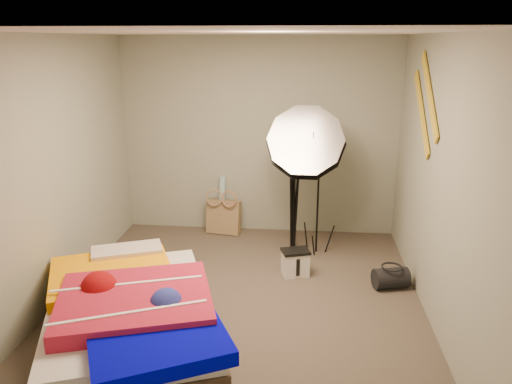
# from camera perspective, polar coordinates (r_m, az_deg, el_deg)

# --- Properties ---
(floor) EXTENTS (4.00, 4.00, 0.00)m
(floor) POSITION_cam_1_polar(r_m,az_deg,el_deg) (4.94, -1.88, -12.65)
(floor) COLOR brown
(floor) RESTS_ON ground
(ceiling) EXTENTS (4.00, 4.00, 0.00)m
(ceiling) POSITION_cam_1_polar(r_m,az_deg,el_deg) (4.29, -2.22, 17.79)
(ceiling) COLOR silver
(ceiling) RESTS_ON wall_back
(wall_back) EXTENTS (3.50, 0.00, 3.50)m
(wall_back) POSITION_cam_1_polar(r_m,az_deg,el_deg) (6.39, 0.33, 6.27)
(wall_back) COLOR gray
(wall_back) RESTS_ON floor
(wall_front) EXTENTS (3.50, 0.00, 3.50)m
(wall_front) POSITION_cam_1_polar(r_m,az_deg,el_deg) (2.61, -7.90, -10.34)
(wall_front) COLOR gray
(wall_front) RESTS_ON floor
(wall_left) EXTENTS (0.00, 4.00, 4.00)m
(wall_left) POSITION_cam_1_polar(r_m,az_deg,el_deg) (4.99, -22.40, 1.89)
(wall_left) COLOR gray
(wall_left) RESTS_ON floor
(wall_right) EXTENTS (0.00, 4.00, 4.00)m
(wall_right) POSITION_cam_1_polar(r_m,az_deg,el_deg) (4.57, 20.29, 0.81)
(wall_right) COLOR gray
(wall_right) RESTS_ON floor
(tote_bag) EXTENTS (0.47, 0.26, 0.45)m
(tote_bag) POSITION_cam_1_polar(r_m,az_deg,el_deg) (6.55, -3.71, -2.86)
(tote_bag) COLOR #9B805A
(tote_bag) RESTS_ON floor
(wrapping_roll) EXTENTS (0.12, 0.22, 0.74)m
(wrapping_roll) POSITION_cam_1_polar(r_m,az_deg,el_deg) (6.58, -3.96, -1.42)
(wrapping_roll) COLOR #59A5B8
(wrapping_roll) RESTS_ON floor
(camera_case) EXTENTS (0.31, 0.26, 0.27)m
(camera_case) POSITION_cam_1_polar(r_m,az_deg,el_deg) (5.44, 4.51, -8.15)
(camera_case) COLOR silver
(camera_case) RESTS_ON floor
(duffel_bag) EXTENTS (0.39, 0.30, 0.21)m
(duffel_bag) POSITION_cam_1_polar(r_m,az_deg,el_deg) (5.35, 15.15, -9.48)
(duffel_bag) COLOR black
(duffel_bag) RESTS_ON floor
(wall_stripe_upper) EXTENTS (0.02, 0.91, 0.78)m
(wall_stripe_upper) POSITION_cam_1_polar(r_m,az_deg,el_deg) (5.01, 19.23, 10.46)
(wall_stripe_upper) COLOR gold
(wall_stripe_upper) RESTS_ON wall_right
(wall_stripe_lower) EXTENTS (0.02, 0.91, 0.78)m
(wall_stripe_lower) POSITION_cam_1_polar(r_m,az_deg,el_deg) (5.27, 18.41, 8.63)
(wall_stripe_lower) COLOR gold
(wall_stripe_lower) RESTS_ON wall_right
(bed) EXTENTS (1.92, 2.22, 0.55)m
(bed) POSITION_cam_1_polar(r_m,az_deg,el_deg) (4.33, -14.08, -13.57)
(bed) COLOR #463625
(bed) RESTS_ON floor
(photo_umbrella) EXTENTS (1.09, 0.84, 1.85)m
(photo_umbrella) POSITION_cam_1_polar(r_m,az_deg,el_deg) (5.58, 5.73, 5.45)
(photo_umbrella) COLOR black
(photo_umbrella) RESTS_ON floor
(camera_tripod) EXTENTS (0.08, 0.08, 1.36)m
(camera_tripod) POSITION_cam_1_polar(r_m,az_deg,el_deg) (5.91, 4.35, 0.68)
(camera_tripod) COLOR black
(camera_tripod) RESTS_ON floor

